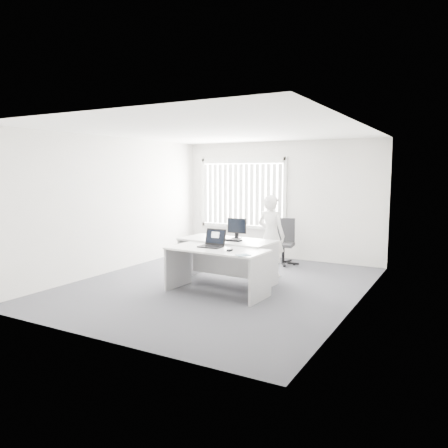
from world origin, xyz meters
The scene contains 18 objects.
ground centered at (0.00, 0.00, 0.00)m, with size 6.00×6.00×0.00m, color #52525A.
wall_back centered at (0.00, 3.00, 1.40)m, with size 5.00×0.02×2.80m, color silver.
wall_front centered at (0.00, -3.00, 1.40)m, with size 5.00×0.02×2.80m, color silver.
wall_left centered at (-2.50, 0.00, 1.40)m, with size 0.02×6.00×2.80m, color silver.
wall_right centered at (2.50, 0.00, 1.40)m, with size 0.02×6.00×2.80m, color silver.
ceiling centered at (0.00, 0.00, 2.80)m, with size 5.00×6.00×0.02m, color white.
window centered at (-1.00, 2.96, 1.55)m, with size 2.32×0.06×1.76m, color silver.
blinds centered at (-1.00, 2.90, 1.52)m, with size 2.20×0.10×1.50m, color white, non-canonical shape.
desk_near centered at (0.26, -0.47, 0.56)m, with size 1.75×0.88×0.78m.
desk_far centered at (0.02, 0.33, 0.59)m, with size 1.84×0.97×0.82m.
office_chair centered at (0.37, 2.35, 0.32)m, with size 0.68×0.68×1.03m.
person centered at (0.56, 1.17, 0.82)m, with size 0.60×0.39×1.63m, color silver.
laptop centered at (0.10, -0.42, 0.94)m, with size 0.39×0.35×0.31m, color black, non-canonical shape.
paper_sheet centered at (0.65, -0.62, 0.78)m, with size 0.27×0.19×0.00m, color silver.
mouse centered at (0.57, -0.59, 0.81)m, with size 0.07×0.11×0.05m, color #ADADAF, non-canonical shape.
booklet centered at (0.92, -0.80, 0.79)m, with size 0.15×0.21×0.01m, color white.
keyboard centered at (0.11, 0.21, 0.83)m, with size 0.50×0.17×0.02m, color black.
monitor centered at (0.12, 0.54, 1.01)m, with size 0.39×0.12×0.39m, color black, non-canonical shape.
Camera 1 is at (3.94, -6.81, 2.08)m, focal length 35.00 mm.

